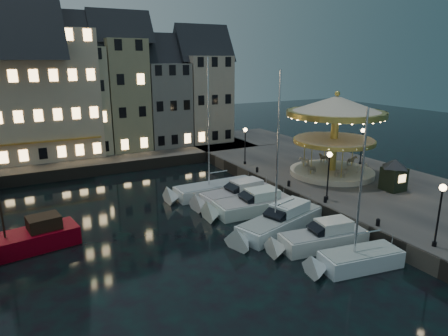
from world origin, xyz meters
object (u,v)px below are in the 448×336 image
streetlamp_a (440,206)px  motorboat_a (353,261)px  carousel (335,120)px  bollard_b (325,199)px  motorboat_f (211,190)px  motorboat_e (235,196)px  ticket_kiosk (395,169)px  motorboat_d (250,206)px  bollard_d (257,169)px  streetlamp_b (329,169)px  bollard_c (289,183)px  red_fishing_boat (25,241)px  streetlamp_d (362,141)px  motorboat_b (318,239)px  motorboat_c (278,222)px  streetlamp_c (245,141)px  bollard_a (378,222)px

streetlamp_a → motorboat_a: (-4.95, 2.03, -3.48)m
motorboat_a → carousel: bearing=51.8°
bollard_b → motorboat_f: 11.21m
motorboat_e → ticket_kiosk: ticket_kiosk is taller
motorboat_d → ticket_kiosk: size_ratio=2.42×
motorboat_f → bollard_d: bearing=10.2°
motorboat_d → motorboat_e: size_ratio=0.96×
streetlamp_b → motorboat_f: 11.62m
bollard_c → red_fishing_boat: red_fishing_boat is taller
bollard_b → ticket_kiosk: 7.87m
streetlamp_d → carousel: carousel is taller
motorboat_d → ticket_kiosk: (12.74, -4.22, 2.62)m
motorboat_a → motorboat_f: 16.98m
bollard_d → motorboat_f: (-5.97, -1.07, -1.07)m
carousel → streetlamp_a: bearing=-110.2°
motorboat_e → carousel: (11.20, -0.58, 6.30)m
streetlamp_a → motorboat_f: 20.34m
bollard_b → ticket_kiosk: bearing=-3.0°
bollard_c → motorboat_a: 13.25m
carousel → motorboat_b: bearing=-136.1°
streetlamp_b → motorboat_b: bearing=-136.5°
motorboat_a → motorboat_c: size_ratio=0.85×
streetlamp_c → motorboat_f: (-6.57, -4.57, -3.49)m
bollard_b → bollard_c: bearing=90.0°
bollard_a → motorboat_b: size_ratio=0.08×
bollard_c → carousel: (6.32, 1.06, 5.34)m
streetlamp_b → bollard_b: (-0.60, -0.50, -2.41)m
motorboat_d → ticket_kiosk: 13.68m
streetlamp_a → motorboat_f: motorboat_f is taller
bollard_b → motorboat_f: size_ratio=0.05×
streetlamp_d → motorboat_a: (-16.25, -14.97, -3.48)m
streetlamp_a → bollard_a: bearing=98.5°
motorboat_a → carousel: motorboat_a is taller
streetlamp_d → red_fishing_boat: red_fishing_boat is taller
streetlamp_b → motorboat_a: size_ratio=0.40×
bollard_b → motorboat_b: 6.08m
streetlamp_c → motorboat_d: size_ratio=0.52×
motorboat_b → bollard_d: bearing=73.6°
bollard_b → motorboat_c: 5.19m
streetlamp_c → motorboat_c: bearing=-111.5°
streetlamp_a → motorboat_c: 11.20m
motorboat_d → bollard_d: bearing=52.9°
motorboat_a → carousel: 18.38m
motorboat_c → red_fishing_boat: (-17.44, 5.60, 0.01)m
bollard_b → motorboat_e: (-4.89, 6.64, -0.96)m
bollard_b → motorboat_b: size_ratio=0.08×
motorboat_d → ticket_kiosk: ticket_kiosk is taller
motorboat_f → carousel: (12.29, -3.37, 6.42)m
motorboat_a → motorboat_e: bearing=92.2°
bollard_b → motorboat_a: (-4.35, -7.47, -1.07)m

